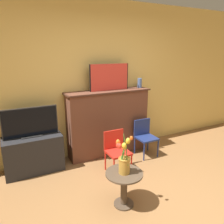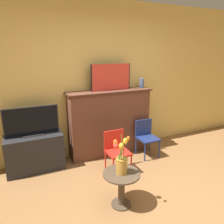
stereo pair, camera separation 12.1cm
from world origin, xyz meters
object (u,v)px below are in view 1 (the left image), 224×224
tv_monitor (30,123)px  vase_tulips (124,161)px  chair_red (116,149)px  chair_blue (145,135)px  painting (110,77)px

tv_monitor → vase_tulips: bearing=-57.8°
chair_red → vase_tulips: bearing=-111.9°
chair_red → chair_blue: bearing=20.6°
tv_monitor → chair_blue: bearing=-9.5°
vase_tulips → tv_monitor: bearing=122.2°
painting → tv_monitor: (-1.37, -0.06, -0.61)m
chair_blue → vase_tulips: (-1.04, -1.04, 0.23)m
tv_monitor → vase_tulips: tv_monitor is taller
chair_blue → vase_tulips: vase_tulips is taller
chair_blue → vase_tulips: 1.49m
chair_red → tv_monitor: bearing=153.1°
chair_red → chair_blue: 0.78m
vase_tulips → chair_blue: bearing=45.1°
vase_tulips → painting: bearing=70.2°
tv_monitor → chair_blue: (1.90, -0.32, -0.43)m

